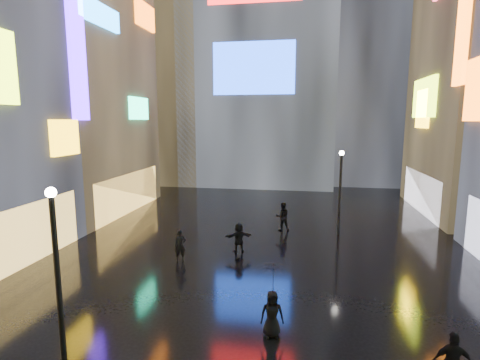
# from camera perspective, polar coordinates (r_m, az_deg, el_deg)

# --- Properties ---
(ground) EXTENTS (140.00, 140.00, 0.00)m
(ground) POSITION_cam_1_polar(r_m,az_deg,el_deg) (21.57, 3.71, -9.86)
(ground) COLOR black
(ground) RESTS_ON ground
(building_left_far) EXTENTS (10.28, 12.00, 22.00)m
(building_left_far) POSITION_cam_1_polar(r_m,az_deg,el_deg) (32.18, -25.45, 15.35)
(building_left_far) COLOR black
(building_left_far) RESTS_ON ground
(tower_flank_right) EXTENTS (12.00, 12.00, 34.00)m
(tower_flank_right) POSITION_cam_1_polar(r_m,az_deg,el_deg) (47.85, 19.18, 20.68)
(tower_flank_right) COLOR black
(tower_flank_right) RESTS_ON ground
(tower_flank_left) EXTENTS (10.00, 10.00, 26.00)m
(tower_flank_left) POSITION_cam_1_polar(r_m,az_deg,el_deg) (45.66, -11.38, 16.47)
(tower_flank_left) COLOR black
(tower_flank_left) RESTS_ON ground
(lamp_near) EXTENTS (0.30, 0.30, 5.20)m
(lamp_near) POSITION_cam_1_polar(r_m,az_deg,el_deg) (11.96, -26.14, -11.67)
(lamp_near) COLOR black
(lamp_near) RESTS_ON ground
(lamp_far) EXTENTS (0.30, 0.30, 5.20)m
(lamp_far) POSITION_cam_1_polar(r_m,az_deg,el_deg) (23.60, 15.03, -1.11)
(lamp_far) COLOR black
(lamp_far) RESTS_ON ground
(pedestrian_4) EXTENTS (0.83, 0.62, 1.55)m
(pedestrian_4) POSITION_cam_1_polar(r_m,az_deg,el_deg) (12.94, 4.90, -19.67)
(pedestrian_4) COLOR black
(pedestrian_4) RESTS_ON ground
(pedestrian_5) EXTENTS (1.54, 0.97, 1.58)m
(pedestrian_5) POSITION_cam_1_polar(r_m,az_deg,el_deg) (20.20, -0.18, -8.79)
(pedestrian_5) COLOR black
(pedestrian_5) RESTS_ON ground
(pedestrian_6) EXTENTS (0.68, 0.57, 1.59)m
(pedestrian_6) POSITION_cam_1_polar(r_m,az_deg,el_deg) (19.25, -9.11, -9.83)
(pedestrian_6) COLOR black
(pedestrian_6) RESTS_ON ground
(pedestrian_7) EXTENTS (1.03, 0.90, 1.82)m
(pedestrian_7) POSITION_cam_1_polar(r_m,az_deg,el_deg) (24.15, 6.50, -5.56)
(pedestrian_7) COLOR black
(pedestrian_7) RESTS_ON ground
(umbrella_2) EXTENTS (1.50, 1.50, 0.96)m
(umbrella_2) POSITION_cam_1_polar(r_m,az_deg,el_deg) (12.39, 4.98, -14.57)
(umbrella_2) COLOR black
(umbrella_2) RESTS_ON pedestrian_4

